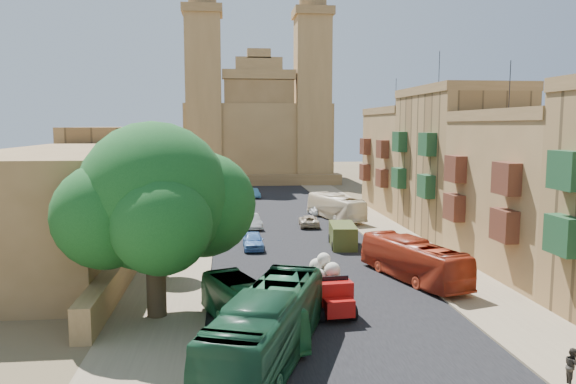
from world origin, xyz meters
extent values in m
plane|color=brown|center=(0.00, 0.00, 0.00)|extent=(260.00, 260.00, 0.00)
cube|color=black|center=(0.00, 30.00, 0.01)|extent=(14.00, 140.00, 0.01)
cube|color=#806F54|center=(9.50, 30.00, 0.01)|extent=(5.00, 140.00, 0.01)
cube|color=#806F54|center=(-9.50, 30.00, 0.01)|extent=(5.00, 140.00, 0.01)
cube|color=#806F54|center=(7.00, 30.00, 0.06)|extent=(0.25, 140.00, 0.12)
cube|color=#806F54|center=(-7.00, 30.00, 0.06)|extent=(0.25, 140.00, 0.12)
cube|color=#1C4627|center=(11.55, 0.92, 4.56)|extent=(0.90, 2.20, 2.00)
cube|color=#1C4627|center=(11.55, 0.92, 7.92)|extent=(0.90, 2.20, 2.00)
cube|color=olive|center=(16.00, 11.00, 5.25)|extent=(8.00, 14.00, 10.50)
cube|color=brown|center=(16.00, 11.00, 10.90)|extent=(8.20, 14.00, 0.80)
cylinder|color=black|center=(15.00, 13.80, 13.10)|extent=(0.06, 0.06, 3.60)
cube|color=#552A1C|center=(11.55, 7.08, 3.99)|extent=(0.90, 2.20, 2.00)
cube|color=#552A1C|center=(11.55, 14.92, 3.99)|extent=(0.90, 2.20, 2.00)
cube|color=#552A1C|center=(11.55, 7.08, 6.93)|extent=(0.90, 2.20, 2.00)
cube|color=#552A1C|center=(11.55, 14.92, 6.93)|extent=(0.90, 2.20, 2.00)
cube|color=olive|center=(16.00, 25.00, 6.50)|extent=(8.00, 14.00, 13.00)
cube|color=brown|center=(16.00, 25.00, 13.40)|extent=(8.20, 14.00, 0.80)
cylinder|color=black|center=(15.00, 27.80, 15.60)|extent=(0.06, 0.06, 3.60)
cube|color=#1C4627|center=(11.55, 21.08, 4.94)|extent=(0.90, 2.20, 2.00)
cube|color=#1C4627|center=(11.55, 28.92, 4.94)|extent=(0.90, 2.20, 2.00)
cube|color=#1C4627|center=(11.55, 21.08, 8.58)|extent=(0.90, 2.20, 2.00)
cube|color=#1C4627|center=(11.55, 28.92, 8.58)|extent=(0.90, 2.20, 2.00)
cube|color=olive|center=(16.00, 39.00, 5.75)|extent=(8.00, 14.00, 11.50)
cube|color=brown|center=(16.00, 39.00, 11.90)|extent=(8.20, 14.00, 0.80)
cylinder|color=black|center=(15.00, 41.80, 14.10)|extent=(0.06, 0.06, 3.60)
cube|color=#552A1C|center=(11.55, 35.08, 4.37)|extent=(0.90, 2.20, 2.00)
cube|color=#552A1C|center=(11.55, 42.92, 4.37)|extent=(0.90, 2.20, 2.00)
cube|color=#552A1C|center=(11.55, 35.08, 7.59)|extent=(0.90, 2.20, 2.00)
cube|color=#552A1C|center=(11.55, 42.92, 7.59)|extent=(0.90, 2.20, 2.00)
cube|color=olive|center=(-12.50, 20.00, 0.90)|extent=(1.00, 40.00, 1.80)
cube|color=brown|center=(-18.00, 18.00, 4.20)|extent=(10.00, 28.00, 8.40)
cube|color=olive|center=(-18.00, 44.00, 5.00)|extent=(10.00, 22.00, 10.00)
cube|color=olive|center=(0.00, 81.00, 7.00)|extent=(26.00, 20.00, 14.00)
cube|color=brown|center=(0.00, 70.50, 0.90)|extent=(28.00, 4.00, 1.80)
cube|color=brown|center=(0.00, 72.20, 10.00)|extent=(12.00, 2.00, 16.00)
cube|color=olive|center=(0.00, 72.20, 18.90)|extent=(12.60, 2.40, 1.60)
cube|color=olive|center=(0.00, 72.20, 20.60)|extent=(8.00, 2.00, 2.40)
cube|color=olive|center=(0.00, 72.20, 22.40)|extent=(4.00, 2.00, 1.60)
cube|color=olive|center=(-9.50, 73.50, 14.50)|extent=(6.00, 6.00, 29.00)
cube|color=brown|center=(-9.50, 73.50, 29.60)|extent=(6.80, 6.80, 1.40)
cylinder|color=brown|center=(-9.50, 73.50, 31.20)|extent=(4.80, 4.80, 1.80)
cube|color=olive|center=(9.50, 73.50, 14.50)|extent=(6.00, 6.00, 29.00)
cube|color=brown|center=(9.50, 73.50, 29.60)|extent=(6.80, 6.80, 1.40)
cylinder|color=brown|center=(9.50, 73.50, 31.20)|extent=(4.80, 4.80, 1.80)
cylinder|color=#3A2C1D|center=(-9.50, 4.00, 1.98)|extent=(1.04, 1.04, 3.97)
sphere|color=#103D17|center=(-9.50, 4.00, 6.47)|extent=(7.93, 7.93, 7.93)
sphere|color=#103D17|center=(-7.00, 5.25, 5.84)|extent=(5.84, 5.84, 5.84)
sphere|color=#103D17|center=(-11.80, 3.06, 5.64)|extent=(5.43, 5.43, 5.43)
sphere|color=#103D17|center=(-8.87, 1.50, 5.43)|extent=(5.01, 5.01, 5.01)
sphere|color=#103D17|center=(-10.65, 6.30, 7.31)|extent=(4.59, 4.59, 4.59)
cylinder|color=#3A2C1D|center=(-10.00, 12.00, 1.09)|extent=(0.44, 0.44, 2.18)
sphere|color=#103D17|center=(-10.00, 12.00, 3.28)|extent=(3.17, 3.17, 3.17)
cylinder|color=#3A2C1D|center=(-10.00, 24.00, 1.25)|extent=(0.44, 0.44, 2.50)
sphere|color=#103D17|center=(-10.00, 24.00, 3.77)|extent=(3.64, 3.64, 3.64)
cylinder|color=#3A2C1D|center=(-10.00, 36.00, 0.98)|extent=(0.44, 0.44, 1.96)
sphere|color=#103D17|center=(-10.00, 36.00, 2.96)|extent=(2.85, 2.85, 2.85)
cylinder|color=#3A2C1D|center=(-10.00, 48.00, 1.14)|extent=(0.44, 0.44, 2.27)
sphere|color=#103D17|center=(-10.00, 48.00, 3.43)|extent=(3.30, 3.30, 3.30)
cube|color=#9D0E0C|center=(-0.27, 4.92, 1.10)|extent=(2.22, 3.34, 0.79)
cube|color=black|center=(-0.27, 4.92, 1.54)|extent=(2.27, 3.38, 0.11)
cube|color=#9D0E0C|center=(-0.09, 2.90, 1.19)|extent=(1.98, 1.66, 1.59)
cube|color=#9D0E0C|center=(0.01, 1.85, 0.84)|extent=(1.59, 1.19, 0.88)
cube|color=black|center=(-0.09, 2.90, 1.81)|extent=(1.68, 0.24, 0.79)
cylinder|color=black|center=(-0.89, 2.03, 0.40)|extent=(0.38, 0.82, 0.79)
cylinder|color=black|center=(0.86, 2.19, 0.40)|extent=(0.38, 0.82, 0.79)
cylinder|color=black|center=(-1.24, 5.89, 0.40)|extent=(0.38, 0.82, 0.79)
cylinder|color=black|center=(0.51, 6.05, 0.40)|extent=(0.38, 0.82, 0.79)
sphere|color=beige|center=(-0.66, 4.35, 1.76)|extent=(0.97, 0.97, 0.97)
sphere|color=beige|center=(0.19, 4.70, 1.76)|extent=(0.97, 0.97, 0.97)
sphere|color=beige|center=(-0.32, 5.45, 1.76)|extent=(0.97, 0.97, 0.97)
sphere|color=beige|center=(-0.63, 4.98, 2.25)|extent=(0.88, 0.88, 0.88)
sphere|color=beige|center=(0.11, 4.16, 2.20)|extent=(0.88, 0.88, 0.88)
sphere|color=beige|center=(-0.26, 4.83, 2.65)|extent=(0.79, 0.79, 0.79)
cube|color=#424C1C|center=(4.00, 20.00, 0.95)|extent=(2.47, 4.80, 1.91)
cylinder|color=black|center=(2.94, 18.49, 0.38)|extent=(0.38, 0.79, 0.76)
cylinder|color=black|center=(4.73, 18.31, 0.38)|extent=(0.38, 0.79, 0.76)
cylinder|color=black|center=(3.27, 21.69, 0.38)|extent=(0.38, 0.79, 0.76)
cylinder|color=black|center=(5.06, 21.51, 0.38)|extent=(0.38, 0.79, 0.76)
imported|color=#1B4B2F|center=(-4.00, -2.72, 1.60)|extent=(6.46, 11.71, 3.20)
imported|color=#206837|center=(-4.63, 1.00, 1.22)|extent=(5.09, 8.90, 2.44)
imported|color=#A63119|center=(6.50, 9.28, 1.36)|extent=(4.92, 9.98, 2.71)
imported|color=#FFECC8|center=(6.09, 33.79, 1.35)|extent=(5.03, 9.93, 2.70)
imported|color=#5387C9|center=(-3.57, 19.89, 0.70)|extent=(1.68, 4.14, 1.41)
imported|color=silver|center=(-3.32, 29.37, 0.71)|extent=(2.19, 4.49, 1.42)
imported|color=#BDA98E|center=(2.53, 29.69, 0.57)|extent=(2.22, 4.27, 1.15)
imported|color=#17174D|center=(-4.65, 40.19, 0.55)|extent=(1.68, 3.87, 1.11)
imported|color=white|center=(4.45, 37.11, 0.61)|extent=(1.92, 3.72, 1.21)
imported|color=teal|center=(-2.02, 53.25, 0.65)|extent=(2.02, 4.14, 1.31)
imported|color=black|center=(7.89, 12.96, 0.89)|extent=(0.71, 0.53, 1.78)
imported|color=#332E27|center=(7.84, -5.99, 0.74)|extent=(0.73, 0.84, 1.48)
imported|color=#303033|center=(7.50, 14.75, 0.77)|extent=(0.48, 0.94, 1.54)
camera|label=1|loc=(-5.64, -25.83, 10.20)|focal=35.00mm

